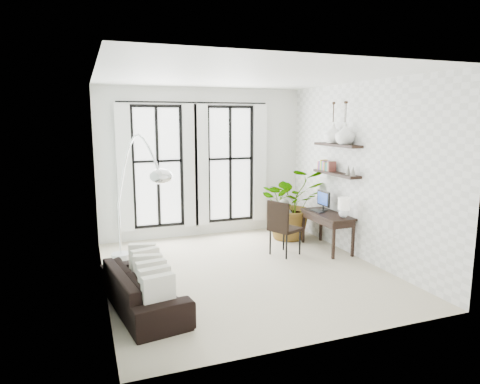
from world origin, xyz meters
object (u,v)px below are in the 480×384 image
plant (291,203)px  desk (329,216)px  desk_chair (282,225)px  sofa (143,289)px  buddha (284,221)px  arc_lamp (136,166)px

plant → desk: (0.28, -1.04, -0.08)m
desk → desk_chair: 1.00m
sofa → buddha: buddha is taller
plant → sofa: bearing=-145.2°
plant → desk_chair: (-0.71, -1.02, -0.17)m
desk → arc_lamp: (-3.65, -0.23, 1.12)m
plant → desk_chair: plant is taller
desk → arc_lamp: size_ratio=0.48×
plant → arc_lamp: 3.74m
sofa → plant: (3.47, 2.41, 0.49)m
desk → desk_chair: size_ratio=1.18×
plant → buddha: size_ratio=1.83×
plant → arc_lamp: size_ratio=0.61×
sofa → arc_lamp: bearing=-14.0°
plant → desk_chair: bearing=-124.9°
arc_lamp → buddha: arc_lamp is taller
sofa → arc_lamp: size_ratio=0.75×
sofa → plant: bearing=-64.2°
desk_chair → buddha: (0.61, 1.16, -0.24)m
sofa → desk_chair: desk_chair is taller
sofa → desk_chair: bearing=-72.2°
arc_lamp → sofa: bearing=-95.0°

